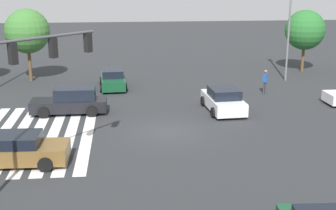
# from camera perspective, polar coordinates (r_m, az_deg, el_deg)

# --- Properties ---
(ground_plane) EXTENTS (122.76, 122.76, 0.00)m
(ground_plane) POSITION_cam_1_polar(r_m,az_deg,el_deg) (26.40, 0.00, -3.25)
(ground_plane) COLOR #2B2D30
(crosswalk_markings) EXTENTS (11.31, 6.30, 0.01)m
(crosswalk_markings) POSITION_cam_1_polar(r_m,az_deg,el_deg) (26.74, -15.89, -3.63)
(crosswalk_markings) COLOR silver
(crosswalk_markings) RESTS_ON ground_plane
(traffic_signal_mast) EXTENTS (4.24, 4.24, 6.37)m
(traffic_signal_mast) POSITION_cam_1_polar(r_m,az_deg,el_deg) (19.23, -17.48, 3.33)
(traffic_signal_mast) COLOR #47474C
(traffic_signal_mast) RESTS_ON ground_plane
(car_0) EXTENTS (2.31, 4.78, 1.46)m
(car_0) POSITION_cam_1_polar(r_m,az_deg,el_deg) (22.93, -18.03, -5.22)
(car_0) COLOR brown
(car_0) RESTS_ON ground_plane
(car_1) EXTENTS (1.94, 4.73, 1.67)m
(car_1) POSITION_cam_1_polar(r_m,az_deg,el_deg) (30.17, -11.76, 0.41)
(car_1) COLOR black
(car_1) RESTS_ON ground_plane
(car_4) EXTENTS (4.40, 2.18, 1.46)m
(car_4) POSITION_cam_1_polar(r_m,az_deg,el_deg) (36.53, -6.74, 3.16)
(car_4) COLOR #144728
(car_4) RESTS_ON ground_plane
(car_5) EXTENTS (4.49, 2.41, 1.55)m
(car_5) POSITION_cam_1_polar(r_m,az_deg,el_deg) (30.28, 6.76, 0.59)
(car_5) COLOR silver
(car_5) RESTS_ON ground_plane
(pedestrian) EXTENTS (0.41, 0.41, 1.81)m
(pedestrian) POSITION_cam_1_polar(r_m,az_deg,el_deg) (35.04, 11.77, 2.96)
(pedestrian) COLOR #38383D
(pedestrian) RESTS_ON ground_plane
(street_light_pole_a) EXTENTS (0.80, 0.36, 9.44)m
(street_light_pole_a) POSITION_cam_1_polar(r_m,az_deg,el_deg) (39.32, 14.65, 10.83)
(street_light_pole_a) COLOR slate
(street_light_pole_a) RESTS_ON ground_plane
(tree_corner_b) EXTENTS (3.53, 3.53, 5.51)m
(tree_corner_b) POSITION_cam_1_polar(r_m,az_deg,el_deg) (43.68, 16.36, 8.77)
(tree_corner_b) COLOR brown
(tree_corner_b) RESTS_ON ground_plane
(tree_corner_c) EXTENTS (3.59, 3.59, 5.90)m
(tree_corner_c) POSITION_cam_1_polar(r_m,az_deg,el_deg) (39.70, -16.78, 8.61)
(tree_corner_c) COLOR brown
(tree_corner_c) RESTS_ON ground_plane
(fire_hydrant) EXTENTS (0.22, 0.22, 0.86)m
(fire_hydrant) POSITION_cam_1_polar(r_m,az_deg,el_deg) (34.47, -13.28, 1.64)
(fire_hydrant) COLOR red
(fire_hydrant) RESTS_ON ground_plane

